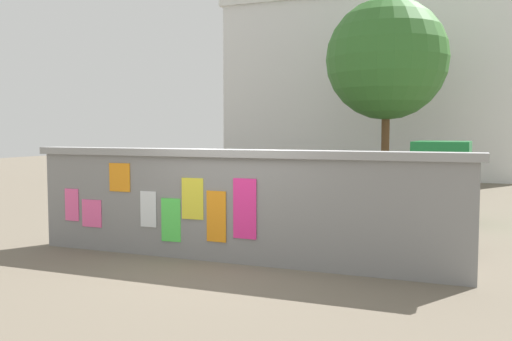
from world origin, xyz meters
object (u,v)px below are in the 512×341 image
object	(u,v)px
auto_rickshaw_truck	(397,182)
motorcycle	(421,225)
bicycle_near	(167,208)
person_walking	(278,188)
tree_roadside	(387,60)
bicycle_far	(235,200)

from	to	relation	value
auto_rickshaw_truck	motorcycle	distance (m)	3.45
bicycle_near	person_walking	xyz separation A→B (m)	(2.83, -0.60, 0.62)
auto_rickshaw_truck	bicycle_near	distance (m)	5.35
person_walking	tree_roadside	bearing A→B (deg)	86.74
bicycle_near	bicycle_far	xyz separation A→B (m)	(0.82, 1.94, 0.00)
bicycle_far	bicycle_near	bearing A→B (deg)	-112.88
auto_rickshaw_truck	motorcycle	size ratio (longest dim) A/B	1.92
bicycle_near	person_walking	world-z (taller)	person_walking
bicycle_far	person_walking	world-z (taller)	person_walking
motorcycle	person_walking	distance (m)	2.74
person_walking	bicycle_far	bearing A→B (deg)	128.35
motorcycle	bicycle_near	bearing A→B (deg)	172.09
auto_rickshaw_truck	person_walking	bearing A→B (deg)	-120.33
motorcycle	tree_roadside	world-z (taller)	tree_roadside
bicycle_far	tree_roadside	size ratio (longest dim) A/B	0.25
motorcycle	bicycle_near	distance (m)	5.57
tree_roadside	auto_rickshaw_truck	bearing A→B (deg)	-79.41
motorcycle	bicycle_far	world-z (taller)	bicycle_far
person_walking	tree_roadside	xyz separation A→B (m)	(0.57, 9.98, 3.61)
auto_rickshaw_truck	motorcycle	bearing A→B (deg)	-75.76
motorcycle	bicycle_far	xyz separation A→B (m)	(-4.69, 2.71, -0.10)
motorcycle	person_walking	xyz separation A→B (m)	(-2.69, 0.17, 0.52)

